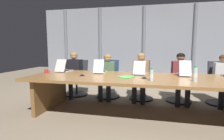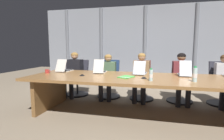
% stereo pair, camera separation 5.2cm
% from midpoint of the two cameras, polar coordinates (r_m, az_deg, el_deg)
% --- Properties ---
extents(ground_plane, '(14.57, 14.57, 0.00)m').
position_cam_midpoint_polar(ground_plane, '(3.58, 8.62, -14.09)').
color(ground_plane, '#7F705B').
extents(conference_table, '(4.25, 1.39, 0.75)m').
position_cam_midpoint_polar(conference_table, '(3.40, 8.81, -4.52)').
color(conference_table, olive).
rests_on(conference_table, ground_plane).
extents(curtain_backdrop, '(7.29, 0.17, 2.67)m').
position_cam_midpoint_polar(curtain_backdrop, '(6.08, 11.22, 7.44)').
color(curtain_backdrop, gray).
rests_on(curtain_backdrop, ground_plane).
extents(laptop_left_end, '(0.26, 0.45, 0.29)m').
position_cam_midpoint_polar(laptop_left_end, '(4.26, -14.70, 0.33)').
color(laptop_left_end, beige).
rests_on(laptop_left_end, conference_table).
extents(laptop_left_mid, '(0.25, 0.45, 0.30)m').
position_cam_midpoint_polar(laptop_left_mid, '(3.91, -3.40, -0.03)').
color(laptop_left_mid, beige).
rests_on(laptop_left_mid, conference_table).
extents(laptop_center, '(0.27, 0.47, 0.28)m').
position_cam_midpoint_polar(laptop_center, '(3.75, 9.47, -0.47)').
color(laptop_center, '#A8ADB7').
rests_on(laptop_center, conference_table).
extents(laptop_right_mid, '(0.22, 0.46, 0.31)m').
position_cam_midpoint_polar(laptop_right_mid, '(3.78, 22.63, -0.80)').
color(laptop_right_mid, '#A8ADB7').
rests_on(laptop_right_mid, conference_table).
extents(office_chair_left_end, '(0.60, 0.61, 0.96)m').
position_cam_midpoint_polar(office_chair_left_end, '(4.98, -10.53, -3.71)').
color(office_chair_left_end, '#2D2D38').
rests_on(office_chair_left_end, ground_plane).
extents(office_chair_left_mid, '(0.60, 0.60, 0.97)m').
position_cam_midpoint_polar(office_chair_left_mid, '(4.69, -0.52, -4.22)').
color(office_chair_left_mid, navy).
rests_on(office_chair_left_mid, ground_plane).
extents(office_chair_center, '(0.60, 0.60, 0.97)m').
position_cam_midpoint_polar(office_chair_center, '(4.56, 9.88, -4.65)').
color(office_chair_center, '#511E19').
rests_on(office_chair_center, ground_plane).
extents(office_chair_right_mid, '(0.60, 0.61, 0.96)m').
position_cam_midpoint_polar(office_chair_right_mid, '(4.59, 21.37, -5.01)').
color(office_chair_right_mid, '#2D2D38').
rests_on(office_chair_right_mid, ground_plane).
extents(office_chair_right_end, '(0.60, 0.60, 0.98)m').
position_cam_midpoint_polar(office_chair_right_end, '(4.80, 31.97, -5.05)').
color(office_chair_right_end, '#2D2D38').
rests_on(office_chair_right_end, ground_plane).
extents(person_left_end, '(0.44, 0.57, 1.17)m').
position_cam_midpoint_polar(person_left_end, '(4.82, -12.05, -0.39)').
color(person_left_end, black).
rests_on(person_left_end, ground_plane).
extents(person_left_mid, '(0.42, 0.56, 1.13)m').
position_cam_midpoint_polar(person_left_mid, '(4.49, -1.18, -1.15)').
color(person_left_mid, '#4C6B4C').
rests_on(person_left_mid, ground_plane).
extents(person_center, '(0.42, 0.56, 1.17)m').
position_cam_midpoint_polar(person_center, '(4.35, 9.66, -1.26)').
color(person_center, olive).
rests_on(person_center, ground_plane).
extents(person_right_mid, '(0.39, 0.56, 1.17)m').
position_cam_midpoint_polar(person_right_mid, '(4.38, 21.81, -1.54)').
color(person_right_mid, brown).
rests_on(person_right_mid, ground_plane).
extents(water_bottle_primary, '(0.07, 0.07, 0.25)m').
position_cam_midpoint_polar(water_bottle_primary, '(3.16, 25.64, -1.40)').
color(water_bottle_primary, silver).
rests_on(water_bottle_primary, conference_table).
extents(water_bottle_secondary, '(0.06, 0.06, 0.21)m').
position_cam_midpoint_polar(water_bottle_secondary, '(3.00, 12.94, -1.66)').
color(water_bottle_secondary, silver).
rests_on(water_bottle_secondary, conference_table).
extents(coffee_mug_near, '(0.12, 0.08, 0.09)m').
position_cam_midpoint_polar(coffee_mug_near, '(4.07, -19.85, -0.39)').
color(coffee_mug_near, '#B2332D').
rests_on(coffee_mug_near, conference_table).
extents(conference_mic_left_side, '(0.11, 0.11, 0.03)m').
position_cam_midpoint_polar(conference_mic_left_side, '(3.24, 10.73, -2.38)').
color(conference_mic_left_side, black).
rests_on(conference_mic_left_side, conference_table).
extents(conference_mic_right_side, '(0.11, 0.11, 0.03)m').
position_cam_midpoint_polar(conference_mic_right_side, '(3.53, -9.22, -1.56)').
color(conference_mic_right_side, black).
rests_on(conference_mic_right_side, conference_table).
extents(spiral_notepad, '(0.32, 0.36, 0.03)m').
position_cam_midpoint_polar(spiral_notepad, '(3.31, 5.04, -2.24)').
color(spiral_notepad, '#4CB74C').
rests_on(spiral_notepad, conference_table).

